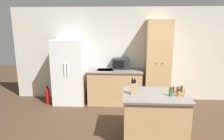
{
  "coord_description": "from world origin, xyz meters",
  "views": [
    {
      "loc": [
        -0.47,
        -3.3,
        2.1
      ],
      "look_at": [
        -0.72,
        1.4,
        1.05
      ],
      "focal_mm": 32.0,
      "sensor_mm": 36.0,
      "label": 1
    }
  ],
  "objects": [
    {
      "name": "knife_block",
      "position": [
        -0.27,
        0.16,
        0.99
      ],
      "size": [
        0.1,
        0.07,
        0.31
      ],
      "color": "tan",
      "rests_on": "kitchen_island"
    },
    {
      "name": "spice_bottle_amber_oil",
      "position": [
        0.63,
        0.08,
        0.96
      ],
      "size": [
        0.04,
        0.04,
        0.18
      ],
      "color": "beige",
      "rests_on": "kitchen_island"
    },
    {
      "name": "refrigerator",
      "position": [
        -1.91,
        1.94,
        0.87
      ],
      "size": [
        0.82,
        0.75,
        1.74
      ],
      "color": "white",
      "rests_on": "ground_plane"
    },
    {
      "name": "fire_extinguisher",
      "position": [
        -2.5,
        1.76,
        0.23
      ],
      "size": [
        0.12,
        0.12,
        0.51
      ],
      "color": "red",
      "rests_on": "ground_plane"
    },
    {
      "name": "spice_bottle_tall_dark",
      "position": [
        0.63,
        0.31,
        0.94
      ],
      "size": [
        0.05,
        0.05,
        0.13
      ],
      "color": "#563319",
      "rests_on": "kitchen_island"
    },
    {
      "name": "back_counter",
      "position": [
        -0.68,
        1.96,
        0.47
      ],
      "size": [
        1.47,
        0.71,
        0.93
      ],
      "color": "tan",
      "rests_on": "ground_plane"
    },
    {
      "name": "spice_bottle_short_red",
      "position": [
        0.48,
        0.29,
        0.93
      ],
      "size": [
        0.04,
        0.04,
        0.12
      ],
      "color": "#563319",
      "rests_on": "kitchen_island"
    },
    {
      "name": "spice_bottle_pale_salt",
      "position": [
        0.56,
        0.26,
        0.94
      ],
      "size": [
        0.06,
        0.06,
        0.13
      ],
      "color": "#B2281E",
      "rests_on": "kitchen_island"
    },
    {
      "name": "microwave",
      "position": [
        -0.52,
        2.11,
        1.08
      ],
      "size": [
        0.46,
        0.34,
        0.3
      ],
      "color": "#232326",
      "rests_on": "back_counter"
    },
    {
      "name": "wall_back",
      "position": [
        0.0,
        2.33,
        1.3
      ],
      "size": [
        7.2,
        0.06,
        2.6
      ],
      "color": "beige",
      "rests_on": "ground_plane"
    },
    {
      "name": "pantry_cabinet",
      "position": [
        0.46,
        2.0,
        1.13
      ],
      "size": [
        0.64,
        0.62,
        2.25
      ],
      "color": "tan",
      "rests_on": "ground_plane"
    },
    {
      "name": "kitchen_island",
      "position": [
        0.13,
        0.2,
        0.44
      ],
      "size": [
        1.17,
        0.92,
        0.88
      ],
      "color": "tan",
      "rests_on": "ground_plane"
    },
    {
      "name": "spice_bottle_orange_cap",
      "position": [
        0.53,
        0.09,
        0.94
      ],
      "size": [
        0.06,
        0.06,
        0.12
      ],
      "color": "orange",
      "rests_on": "kitchen_island"
    },
    {
      "name": "spice_bottle_green_herb",
      "position": [
        0.39,
        0.1,
        0.96
      ],
      "size": [
        0.06,
        0.06,
        0.16
      ],
      "color": "#337033",
      "rests_on": "kitchen_island"
    }
  ]
}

